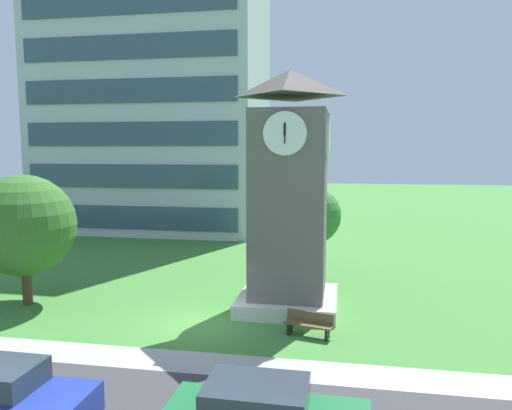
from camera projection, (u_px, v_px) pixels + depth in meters
The scene contains 7 objects.
ground_plane at pixel (200, 324), 19.26m from camera, with size 160.00×160.00×0.00m, color #3D7A33.
kerb_strip at pixel (170, 360), 16.00m from camera, with size 120.00×1.60×0.01m, color #9E9E99.
office_building at pixel (154, 79), 41.62m from camera, with size 18.33×10.75×25.60m.
clock_tower at pixel (289, 205), 20.79m from camera, with size 4.19×4.19×10.14m.
park_bench at pixel (309, 324), 18.05m from camera, with size 1.86×0.89×0.88m.
tree_near_tower at pixel (24, 225), 21.37m from camera, with size 4.43×4.43×5.79m.
tree_by_building at pixel (312, 216), 25.48m from camera, with size 3.00×3.00×4.93m.
Camera 1 is at (5.46, -17.91, 6.91)m, focal length 34.28 mm.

